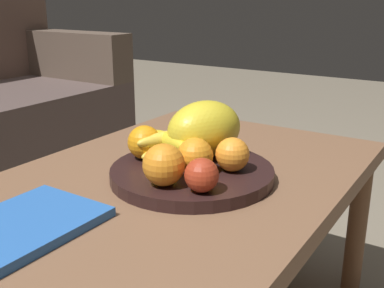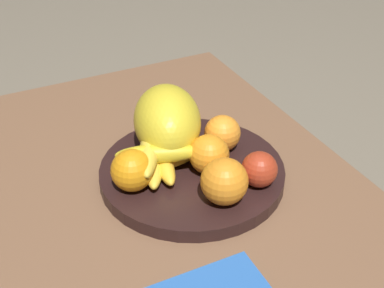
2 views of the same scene
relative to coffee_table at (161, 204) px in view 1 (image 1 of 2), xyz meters
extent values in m
cube|color=brown|center=(0.00, 0.00, 0.03)|extent=(1.06, 0.65, 0.04)
cylinder|color=brown|center=(0.49, -0.29, -0.19)|extent=(0.05, 0.05, 0.38)
cylinder|color=brown|center=(0.49, 0.29, -0.19)|extent=(0.05, 0.05, 0.38)
cube|color=brown|center=(0.91, 1.23, 0.13)|extent=(0.14, 0.70, 0.22)
cylinder|color=black|center=(0.05, -0.04, 0.06)|extent=(0.33, 0.33, 0.03)
ellipsoid|color=yellow|center=(0.13, -0.02, 0.13)|extent=(0.21, 0.17, 0.12)
sphere|color=orange|center=(0.05, 0.08, 0.11)|extent=(0.07, 0.07, 0.07)
sphere|color=orange|center=(-0.05, -0.05, 0.11)|extent=(0.08, 0.08, 0.08)
sphere|color=orange|center=(0.03, -0.06, 0.11)|extent=(0.07, 0.07, 0.07)
sphere|color=orange|center=(0.08, -0.12, 0.11)|extent=(0.07, 0.07, 0.07)
sphere|color=#AD351D|center=(-0.04, -0.12, 0.10)|extent=(0.06, 0.06, 0.06)
ellipsoid|color=yellow|center=(0.07, 0.01, 0.09)|extent=(0.04, 0.15, 0.03)
ellipsoid|color=yellow|center=(0.08, 0.01, 0.09)|extent=(0.15, 0.06, 0.03)
ellipsoid|color=yellow|center=(0.08, 0.03, 0.09)|extent=(0.15, 0.09, 0.03)
ellipsoid|color=yellow|center=(0.08, 0.03, 0.12)|extent=(0.15, 0.10, 0.03)
ellipsoid|color=gold|center=(0.06, 0.02, 0.12)|extent=(0.09, 0.15, 0.03)
cube|color=blue|center=(-0.28, 0.07, 0.05)|extent=(0.25, 0.18, 0.02)
camera|label=1|loc=(-0.70, -0.52, 0.41)|focal=43.87mm
camera|label=2|loc=(-0.62, 0.30, 0.64)|focal=49.19mm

